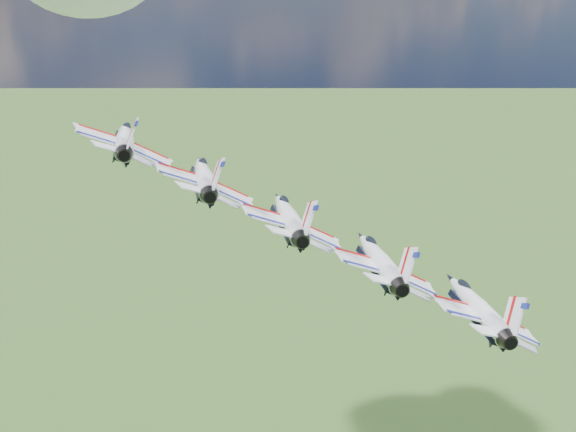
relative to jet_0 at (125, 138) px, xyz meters
name	(u,v)px	position (x,y,z in m)	size (l,w,h in m)	color
jet_0	(125,138)	(0.00, 0.00, 0.00)	(11.06, 16.37, 4.89)	white
jet_1	(204,176)	(7.26, -7.33, -3.22)	(11.06, 16.37, 4.89)	white
jet_2	(288,216)	(14.53, -14.66, -6.44)	(11.06, 16.37, 4.89)	silver
jet_3	(378,259)	(21.79, -21.98, -9.67)	(11.06, 16.37, 4.89)	white
jet_4	(476,306)	(29.05, -29.31, -12.89)	(11.06, 16.37, 4.89)	white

